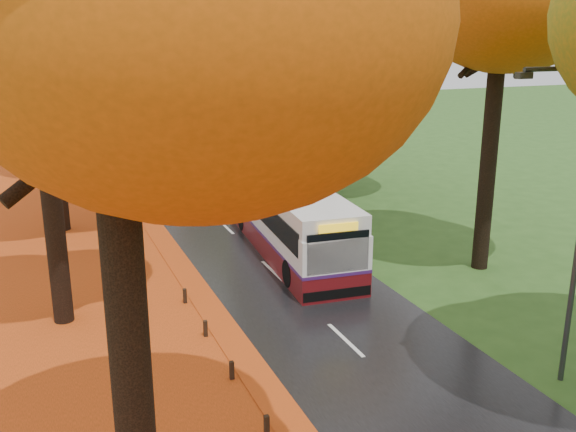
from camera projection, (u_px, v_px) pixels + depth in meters
road at (220, 222)px, 30.22m from camera, size 6.50×90.00×0.04m
centre_line at (220, 221)px, 30.21m from camera, size 0.12×90.00×0.01m
leaf_verge at (14, 245)px, 26.97m from camera, size 12.00×90.00×0.02m
leaf_drift at (155, 228)px, 29.11m from camera, size 0.90×90.00×0.01m
trees_left at (34, 9)px, 26.81m from camera, size 9.20×74.00×13.88m
trees_right at (343, 9)px, 31.82m from camera, size 9.30×74.20×13.96m
streetlamp_near at (576, 205)px, 15.21m from camera, size 2.45×0.18×8.00m
streetlamp_mid at (262, 107)px, 34.78m from camera, size 2.45×0.18×8.00m
streetlamp_far at (174, 79)px, 54.36m from camera, size 2.45×0.18×8.00m
bus at (289, 216)px, 25.78m from camera, size 3.34×10.97×2.84m
car_white at (154, 195)px, 32.45m from camera, size 2.54×4.06×1.29m
car_silver at (126, 160)px, 40.82m from camera, size 2.60×4.53×1.41m
car_dark at (111, 140)px, 48.54m from camera, size 2.52×4.66×1.28m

